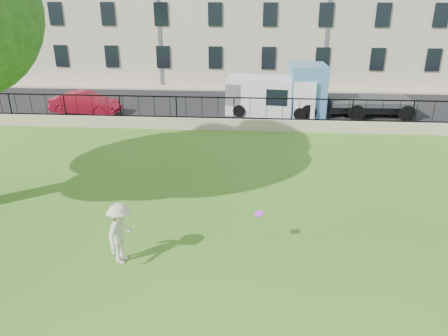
# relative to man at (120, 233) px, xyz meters

# --- Properties ---
(ground) EXTENTS (120.00, 120.00, 0.00)m
(ground) POSITION_rel_man_xyz_m (2.34, 0.19, -0.86)
(ground) COLOR #3B6A19
(ground) RESTS_ON ground
(retaining_wall) EXTENTS (50.00, 0.40, 0.60)m
(retaining_wall) POSITION_rel_man_xyz_m (2.34, 12.19, -0.56)
(retaining_wall) COLOR tan
(retaining_wall) RESTS_ON ground
(iron_railing) EXTENTS (50.00, 0.05, 1.13)m
(iron_railing) POSITION_rel_man_xyz_m (2.34, 12.19, 0.29)
(iron_railing) COLOR black
(iron_railing) RESTS_ON retaining_wall
(street) EXTENTS (60.00, 9.00, 0.01)m
(street) POSITION_rel_man_xyz_m (2.34, 16.89, -0.85)
(street) COLOR black
(street) RESTS_ON ground
(sidewalk) EXTENTS (60.00, 1.40, 0.12)m
(sidewalk) POSITION_rel_man_xyz_m (2.34, 22.09, -0.80)
(sidewalk) COLOR tan
(sidewalk) RESTS_ON ground
(man) EXTENTS (0.80, 1.20, 1.72)m
(man) POSITION_rel_man_xyz_m (0.00, 0.00, 0.00)
(man) COLOR beige
(man) RESTS_ON ground
(frisbee) EXTENTS (0.35, 0.36, 0.12)m
(frisbee) POSITION_rel_man_xyz_m (3.64, 1.10, 0.14)
(frisbee) COLOR #BC2AF0
(red_sedan) EXTENTS (4.10, 1.73, 1.32)m
(red_sedan) POSITION_rel_man_xyz_m (-6.48, 14.59, -0.20)
(red_sedan) COLOR #B7162F
(red_sedan) RESTS_ON street
(white_van) EXTENTS (5.28, 2.58, 2.13)m
(white_van) POSITION_rel_man_xyz_m (4.34, 15.47, 0.21)
(white_van) COLOR silver
(white_van) RESTS_ON street
(blue_truck) EXTENTS (6.99, 2.66, 2.90)m
(blue_truck) POSITION_rel_man_xyz_m (8.84, 15.59, 0.59)
(blue_truck) COLOR #5289C1
(blue_truck) RESTS_ON street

